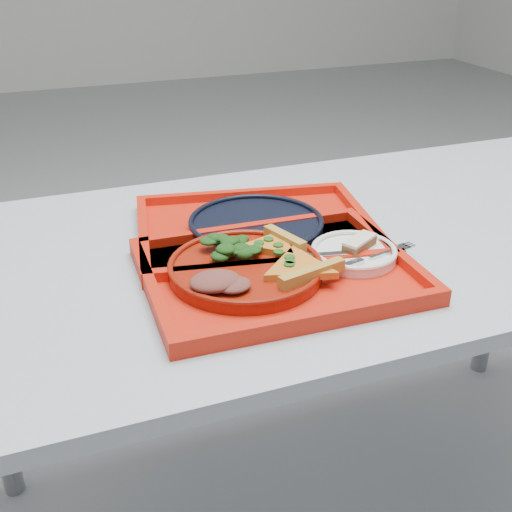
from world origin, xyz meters
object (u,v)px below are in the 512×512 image
object	(u,v)px
tray_far	(256,232)
navy_plate	(256,226)
tray_main	(278,275)
dinner_plate	(246,270)
dessert_bar	(359,243)

from	to	relation	value
tray_far	navy_plate	world-z (taller)	navy_plate
tray_main	dinner_plate	world-z (taller)	dinner_plate
tray_main	dessert_bar	distance (m)	0.16
tray_far	dessert_bar	distance (m)	0.22
navy_plate	tray_main	bearing A→B (deg)	-98.46
dinner_plate	tray_far	bearing A→B (deg)	63.76
dinner_plate	navy_plate	bearing A→B (deg)	63.76
dinner_plate	navy_plate	distance (m)	0.18
tray_main	navy_plate	distance (m)	0.18
tray_main	tray_far	xyz separation A→B (m)	(0.03, 0.17, 0.00)
dinner_plate	tray_main	bearing A→B (deg)	-10.30
tray_main	dessert_bar	xyz separation A→B (m)	(0.16, 0.01, 0.03)
tray_main	dinner_plate	size ratio (longest dim) A/B	1.73
tray_far	dessert_bar	xyz separation A→B (m)	(0.13, -0.17, 0.03)
tray_main	navy_plate	xyz separation A→B (m)	(0.03, 0.17, 0.01)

